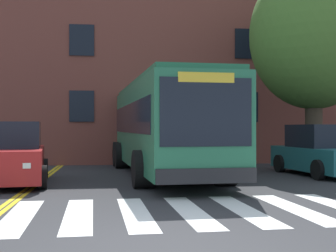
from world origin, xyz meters
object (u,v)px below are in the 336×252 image
Objects in this scene: car_teal_far_lane at (320,152)px; car_silver_behind_bus at (144,144)px; city_bus at (162,126)px; car_red_near_lane at (12,156)px; street_tree_curbside_large at (314,36)px.

car_teal_far_lane is 11.91m from car_silver_behind_bus.
city_bus is 5.73m from car_teal_far_lane.
car_teal_far_lane reaches higher than car_silver_behind_bus.
city_bus is at bearing 27.07° from car_red_near_lane.
car_teal_far_lane is at bearing 7.67° from car_red_near_lane.
street_tree_curbside_large reaches higher than car_teal_far_lane.
city_bus reaches higher than car_silver_behind_bus.
car_silver_behind_bus is at bearing 89.77° from city_bus.
city_bus is 5.43m from car_red_near_lane.
car_red_near_lane is 12.87m from car_silver_behind_bus.
car_teal_far_lane is at bearing -10.66° from city_bus.
street_tree_curbside_large is at bearing 15.03° from car_red_near_lane.
car_silver_behind_bus is 11.73m from street_tree_curbside_large.
street_tree_curbside_large reaches higher than car_red_near_lane.
street_tree_curbside_large reaches higher than city_bus.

